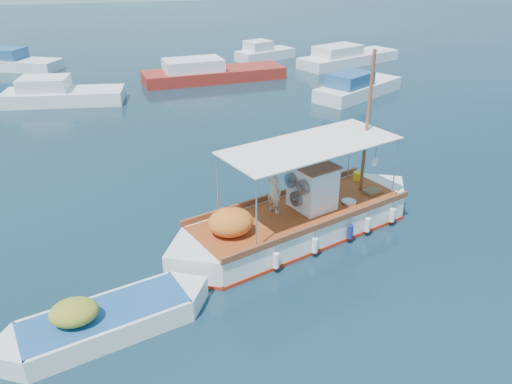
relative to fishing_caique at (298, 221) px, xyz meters
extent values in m
plane|color=black|center=(-0.13, 0.58, -0.52)|extent=(160.00, 160.00, 0.00)
cube|color=white|center=(0.05, 0.02, -0.18)|extent=(7.65, 4.74, 1.06)
cube|color=white|center=(-3.36, -1.22, -0.18)|extent=(2.28, 2.28, 1.06)
cube|color=white|center=(3.46, 1.25, -0.18)|extent=(2.28, 2.28, 1.06)
cube|color=#9B220F|center=(0.05, 0.02, -0.50)|extent=(7.77, 4.85, 0.17)
cube|color=#973B17|center=(0.05, 0.02, 0.34)|extent=(7.58, 4.56, 0.06)
cube|color=brown|center=(-0.36, 1.16, 0.45)|extent=(6.95, 2.59, 0.19)
cube|color=brown|center=(0.47, -1.13, 0.45)|extent=(6.95, 2.59, 0.19)
cube|color=white|center=(0.51, 0.18, 1.08)|extent=(1.52, 1.58, 1.45)
cube|color=brown|center=(0.51, 0.18, 1.84)|extent=(1.64, 1.70, 0.06)
cylinder|color=slate|center=(0.02, -0.32, 1.37)|extent=(0.36, 0.53, 0.48)
cylinder|color=slate|center=(-0.19, 0.26, 1.37)|extent=(0.36, 0.53, 0.48)
cylinder|color=slate|center=(-0.09, -0.03, 0.84)|extent=(0.36, 0.53, 0.48)
cylinder|color=brown|center=(2.60, 0.94, 2.77)|extent=(0.15, 0.15, 4.84)
cylinder|color=brown|center=(1.87, 0.67, 2.39)|extent=(1.66, 0.67, 0.08)
cylinder|color=silver|center=(-2.59, 0.20, 1.44)|extent=(0.05, 0.05, 2.18)
cylinder|color=silver|center=(-1.86, -1.81, 1.44)|extent=(0.05, 0.05, 2.18)
cylinder|color=silver|center=(2.60, 2.07, 1.44)|extent=(0.05, 0.05, 2.18)
cylinder|color=silver|center=(3.33, 0.07, 1.44)|extent=(0.05, 0.05, 2.18)
cube|color=silver|center=(0.37, 0.13, 2.55)|extent=(6.16, 4.13, 0.04)
ellipsoid|color=orange|center=(-2.41, -0.87, 0.76)|extent=(1.67, 1.54, 0.81)
cube|color=yellow|center=(1.05, 0.94, 0.55)|extent=(0.29, 0.25, 0.39)
cylinder|color=yellow|center=(2.82, 1.74, 0.52)|extent=(0.37, 0.37, 0.33)
cube|color=brown|center=(2.91, 0.64, 0.41)|extent=(0.74, 0.62, 0.12)
cylinder|color=#B2B2B2|center=(1.78, 0.08, 0.41)|extent=(0.62, 0.62, 0.12)
cylinder|color=white|center=(2.40, -0.22, 1.93)|extent=(0.28, 0.13, 0.29)
cylinder|color=white|center=(-1.31, -1.92, -0.08)|extent=(0.25, 0.25, 0.46)
cylinder|color=navy|center=(1.42, -0.93, -0.08)|extent=(0.25, 0.25, 0.46)
cylinder|color=white|center=(3.24, -0.27, -0.08)|extent=(0.25, 0.25, 0.46)
imported|color=#BCB19B|center=(-0.79, 0.16, 1.13)|extent=(0.57, 0.66, 1.54)
cube|color=white|center=(-6.02, -3.26, -0.30)|extent=(4.25, 2.64, 0.78)
cube|color=white|center=(-7.92, -3.84, -0.30)|extent=(1.48, 1.48, 0.78)
cube|color=white|center=(-4.12, -2.68, -0.30)|extent=(1.48, 1.48, 0.78)
cube|color=navy|center=(-6.02, -3.26, 0.07)|extent=(4.20, 2.48, 0.04)
ellipsoid|color=olive|center=(-6.68, -3.46, 0.37)|extent=(1.36, 1.22, 0.57)
cube|color=silver|center=(-8.83, 18.17, -0.22)|extent=(7.22, 3.24, 1.00)
cube|color=silver|center=(-9.87, 18.30, 0.68)|extent=(3.02, 2.37, 0.80)
cube|color=maroon|center=(0.97, 21.62, -0.22)|extent=(10.19, 3.83, 1.00)
cube|color=silver|center=(-0.51, 21.47, 0.68)|extent=(4.21, 2.79, 0.80)
cube|color=silver|center=(9.17, 15.38, -0.22)|extent=(6.88, 5.40, 1.00)
cube|color=#254E7D|center=(8.31, 14.85, 0.68)|extent=(3.27, 3.00, 0.80)
cube|color=silver|center=(12.50, 24.45, -0.22)|extent=(9.43, 5.96, 1.00)
cube|color=silver|center=(11.24, 23.91, 0.68)|extent=(4.23, 3.46, 0.80)
cube|color=silver|center=(-13.03, 28.66, -0.22)|extent=(6.64, 4.84, 1.00)
cube|color=#254E7D|center=(-13.87, 29.08, 0.68)|extent=(3.12, 2.86, 0.80)
cube|color=silver|center=(6.39, 27.86, -0.22)|extent=(5.34, 3.77, 1.00)
cube|color=silver|center=(5.70, 27.57, 0.68)|extent=(2.49, 2.34, 0.80)
camera|label=1|loc=(-4.80, -13.41, 8.03)|focal=35.00mm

